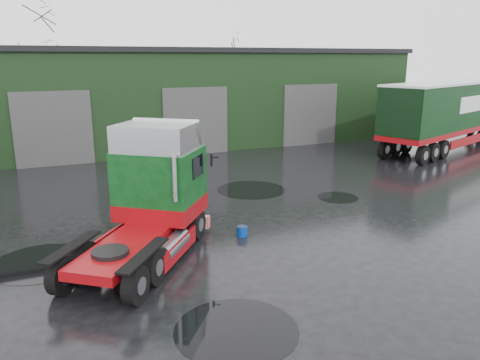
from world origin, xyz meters
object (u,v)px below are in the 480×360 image
(hero_tractor, at_px, (135,199))
(tree_back_a, at_px, (41,70))
(wash_bucket, at_px, (242,231))
(tree_back_b, at_px, (222,79))
(lorry_right, at_px, (447,116))
(warehouse, at_px, (169,95))

(hero_tractor, height_order, tree_back_a, tree_back_a)
(tree_back_a, bearing_deg, hero_tractor, -87.17)
(wash_bucket, distance_m, tree_back_b, 31.76)
(lorry_right, bearing_deg, wash_bucket, -84.20)
(lorry_right, relative_size, wash_bucket, 46.74)
(warehouse, height_order, tree_back_a, tree_back_a)
(lorry_right, xyz_separation_m, tree_back_a, (-23.00, 21.00, 2.60))
(wash_bucket, height_order, tree_back_b, tree_back_b)
(lorry_right, height_order, tree_back_a, tree_back_a)
(warehouse, relative_size, wash_bucket, 92.55)
(lorry_right, bearing_deg, tree_back_a, -152.19)
(lorry_right, bearing_deg, hero_tractor, -86.39)
(wash_bucket, bearing_deg, lorry_right, 25.59)
(hero_tractor, height_order, tree_back_b, tree_back_b)
(wash_bucket, bearing_deg, hero_tractor, -168.74)
(warehouse, relative_size, lorry_right, 1.98)
(lorry_right, distance_m, tree_back_a, 31.25)
(tree_back_b, bearing_deg, warehouse, -128.66)
(lorry_right, xyz_separation_m, tree_back_b, (-7.00, 21.00, 1.60))
(warehouse, bearing_deg, lorry_right, -36.25)
(hero_tractor, bearing_deg, tree_back_b, 102.32)
(tree_back_a, bearing_deg, tree_back_b, 0.00)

